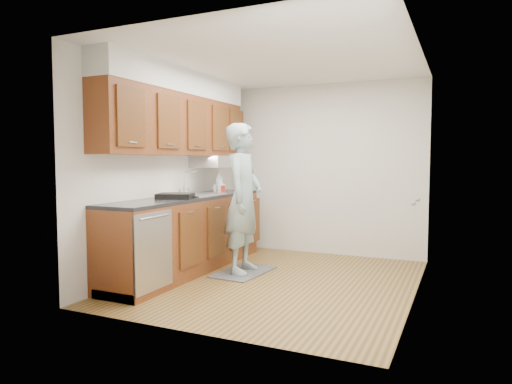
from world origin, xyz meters
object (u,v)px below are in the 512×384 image
person (243,188)px  soap_bottle_b (222,186)px  steel_can (215,189)px  soda_can (223,190)px  soap_bottle_c (216,186)px  soap_bottle_a (219,182)px  dish_rack (175,196)px

person → soap_bottle_b: (-0.56, 0.46, -0.02)m
person → steel_can: 0.79m
soap_bottle_b → soda_can: size_ratio=1.66×
soap_bottle_c → soda_can: size_ratio=1.47×
soda_can → soap_bottle_c: bearing=132.5°
person → soap_bottle_a: size_ratio=6.79×
soda_can → dish_rack: 0.90m
soap_bottle_b → steel_can: 0.10m
soap_bottle_a → dish_rack: 1.11m
person → dish_rack: 0.83m
soap_bottle_a → soda_can: bearing=-52.0°
steel_can → dish_rack: 0.98m
person → soap_bottle_c: (-0.74, 0.63, -0.03)m
soap_bottle_a → steel_can: bearing=-89.8°
person → soap_bottle_c: size_ratio=12.65×
soap_bottle_b → soda_can: bearing=-53.9°
soap_bottle_c → steel_can: soap_bottle_c is taller
soda_can → soap_bottle_a: bearing=128.0°
soap_bottle_b → dish_rack: soap_bottle_b is taller
steel_can → soap_bottle_b: bearing=5.1°
soap_bottle_b → soap_bottle_c: size_ratio=1.13×
steel_can → soda_can: bearing=-29.9°
dish_rack → steel_can: bearing=71.2°
soap_bottle_c → steel_can: size_ratio=1.45×
soap_bottle_b → steel_can: soap_bottle_b is taller
steel_can → soap_bottle_a: bearing=90.2°
soap_bottle_b → soap_bottle_c: (-0.18, 0.17, -0.01)m
soda_can → dish_rack: (-0.15, -0.88, -0.02)m
steel_can → dish_rack: size_ratio=0.28×
soap_bottle_c → soap_bottle_b: bearing=-44.0°
soap_bottle_b → steel_can: size_ratio=1.64×
soap_bottle_b → person: bearing=-39.4°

